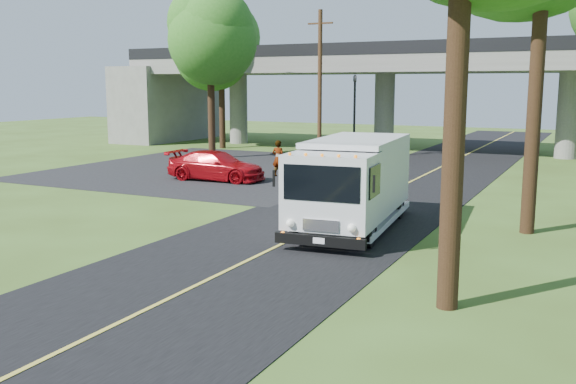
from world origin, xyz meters
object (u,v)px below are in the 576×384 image
Objects in this scene: red_sedan at (216,166)px; step_van at (352,181)px; pedestrian at (278,158)px; traffic_signal at (355,107)px; tree_left_far at (222,44)px; utility_pole at (320,85)px; tree_left_lot at (211,30)px.

step_van is at bearing -129.40° from red_sedan.
pedestrian is (2.11, 2.48, 0.21)m from red_sedan.
tree_left_far is (-10.79, 1.84, 4.25)m from traffic_signal.
utility_pole reaches higher than traffic_signal.
utility_pole is at bearing 18.97° from tree_left_lot.
step_van is (7.08, -18.98, -1.63)m from traffic_signal.
utility_pole is at bearing -9.75° from red_sedan.
traffic_signal is at bearing 53.13° from utility_pole.
step_van is at bearing -69.53° from traffic_signal.
tree_left_lot reaches higher than red_sedan.
utility_pole is 4.86× the size of pedestrian.
tree_left_far is 17.29m from red_sedan.
tree_left_lot is 21.93m from step_van.
red_sedan is (-1.14, -9.84, -3.88)m from utility_pole.
pedestrian is (0.97, -7.36, -3.67)m from utility_pole.
step_van is at bearing -44.87° from tree_left_lot.
tree_left_far is 16.53m from pedestrian.
pedestrian is (-0.53, -9.36, -2.27)m from traffic_signal.
tree_left_far reaches higher than pedestrian.
utility_pole reaches higher than pedestrian.
step_van is 12.28m from pedestrian.
tree_left_lot reaches higher than traffic_signal.
pedestrian is at bearing -35.57° from tree_left_lot.
tree_left_far is 5.34× the size of pedestrian.
tree_left_lot is at bearing 129.33° from step_van.
pedestrian is at bearing -43.58° from red_sedan.
traffic_signal is 10.01m from tree_left_lot.
red_sedan is at bearing 48.14° from pedestrian.
tree_left_far is at bearing -48.88° from pedestrian.
tree_left_lot is 11.71m from red_sedan.
step_van reaches higher than red_sedan.
tree_left_lot reaches higher than step_van.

